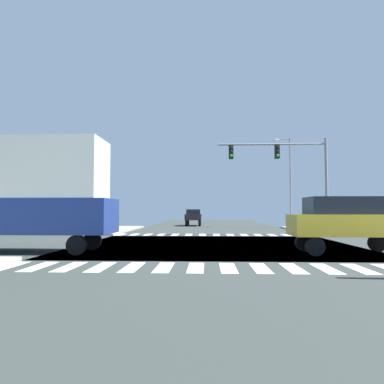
{
  "coord_description": "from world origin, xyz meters",
  "views": [
    {
      "loc": [
        -0.38,
        -18.32,
        1.79
      ],
      "look_at": [
        -1.62,
        9.65,
        3.24
      ],
      "focal_mm": 32.81,
      "sensor_mm": 36.0,
      "label": 1
    }
  ],
  "objects_px": {
    "bank_building": "(17,201)",
    "sedan_nearside_1": "(193,216)",
    "traffic_signal_mast": "(284,163)",
    "suv_crossing_2": "(347,220)",
    "box_truck_queued_1": "(35,192)",
    "street_lamp": "(288,175)"
  },
  "relations": [
    {
      "from": "street_lamp",
      "to": "sedan_nearside_1",
      "type": "bearing_deg",
      "value": 155.12
    },
    {
      "from": "traffic_signal_mast",
      "to": "box_truck_queued_1",
      "type": "xyz_separation_m",
      "value": [
        -13.03,
        -10.73,
        -2.64
      ]
    },
    {
      "from": "bank_building",
      "to": "street_lamp",
      "type": "bearing_deg",
      "value": 4.28
    },
    {
      "from": "sedan_nearside_1",
      "to": "box_truck_queued_1",
      "type": "height_order",
      "value": "box_truck_queued_1"
    },
    {
      "from": "traffic_signal_mast",
      "to": "street_lamp",
      "type": "distance_m",
      "value": 10.59
    },
    {
      "from": "traffic_signal_mast",
      "to": "suv_crossing_2",
      "type": "relative_size",
      "value": 1.71
    },
    {
      "from": "suv_crossing_2",
      "to": "sedan_nearside_1",
      "type": "bearing_deg",
      "value": 16.14
    },
    {
      "from": "box_truck_queued_1",
      "to": "bank_building",
      "type": "bearing_deg",
      "value": 31.02
    },
    {
      "from": "bank_building",
      "to": "box_truck_queued_1",
      "type": "xyz_separation_m",
      "value": [
        11.41,
        -18.96,
        -0.08
      ]
    },
    {
      "from": "suv_crossing_2",
      "to": "traffic_signal_mast",
      "type": "bearing_deg",
      "value": 1.03
    },
    {
      "from": "traffic_signal_mast",
      "to": "sedan_nearside_1",
      "type": "height_order",
      "value": "traffic_signal_mast"
    },
    {
      "from": "box_truck_queued_1",
      "to": "traffic_signal_mast",
      "type": "bearing_deg",
      "value": -50.54
    },
    {
      "from": "sedan_nearside_1",
      "to": "bank_building",
      "type": "bearing_deg",
      "value": 20.89
    },
    {
      "from": "sedan_nearside_1",
      "to": "suv_crossing_2",
      "type": "relative_size",
      "value": 0.93
    },
    {
      "from": "traffic_signal_mast",
      "to": "sedan_nearside_1",
      "type": "relative_size",
      "value": 1.83
    },
    {
      "from": "street_lamp",
      "to": "bank_building",
      "type": "bearing_deg",
      "value": -175.72
    },
    {
      "from": "bank_building",
      "to": "sedan_nearside_1",
      "type": "distance_m",
      "value": 18.51
    },
    {
      "from": "street_lamp",
      "to": "box_truck_queued_1",
      "type": "relative_size",
      "value": 1.27
    },
    {
      "from": "sedan_nearside_1",
      "to": "street_lamp",
      "type": "bearing_deg",
      "value": 155.12
    },
    {
      "from": "traffic_signal_mast",
      "to": "suv_crossing_2",
      "type": "distance_m",
      "value": 11.39
    },
    {
      "from": "traffic_signal_mast",
      "to": "suv_crossing_2",
      "type": "xyz_separation_m",
      "value": [
        0.19,
        -10.73,
        -3.81
      ]
    },
    {
      "from": "street_lamp",
      "to": "bank_building",
      "type": "xyz_separation_m",
      "value": [
        -27.05,
        -2.03,
        -2.73
      ]
    }
  ]
}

